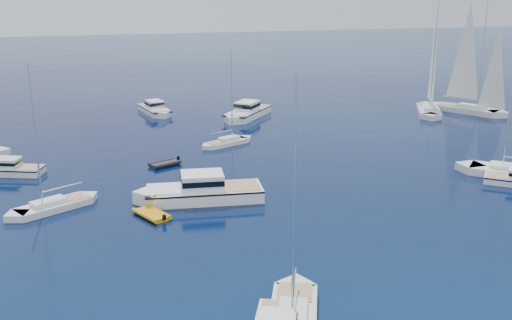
# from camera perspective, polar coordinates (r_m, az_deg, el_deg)

# --- Properties ---
(motor_cruiser_centre) EXTENTS (12.65, 4.90, 3.24)m
(motor_cruiser_centre) POSITION_cam_1_polar(r_m,az_deg,el_deg) (54.37, -5.32, -3.80)
(motor_cruiser_centre) COLOR white
(motor_cruiser_centre) RESTS_ON ground
(motor_cruiser_far_l) EXTENTS (8.58, 5.10, 2.16)m
(motor_cruiser_far_l) POSITION_cam_1_polar(r_m,az_deg,el_deg) (66.38, -22.50, -1.22)
(motor_cruiser_far_l) COLOR silver
(motor_cruiser_far_l) RESTS_ON ground
(motor_cruiser_distant) EXTENTS (9.83, 10.96, 2.97)m
(motor_cruiser_distant) POSITION_cam_1_polar(r_m,az_deg,el_deg) (86.60, -0.91, 4.03)
(motor_cruiser_distant) COLOR white
(motor_cruiser_distant) RESTS_ON ground
(motor_cruiser_horizon) EXTENTS (4.97, 9.71, 2.44)m
(motor_cruiser_horizon) POSITION_cam_1_polar(r_m,az_deg,el_deg) (90.57, -9.50, 4.37)
(motor_cruiser_horizon) COLOR white
(motor_cruiser_horizon) RESTS_ON ground
(sailboat_mid_l) EXTENTS (8.94, 6.48, 13.18)m
(sailboat_mid_l) POSITION_cam_1_polar(r_m,az_deg,el_deg) (54.81, -18.62, -4.47)
(sailboat_mid_l) COLOR silver
(sailboat_mid_l) RESTS_ON ground
(sailboat_centre) EXTENTS (7.87, 5.36, 11.48)m
(sailboat_centre) POSITION_cam_1_polar(r_m,az_deg,el_deg) (72.34, -2.74, 1.47)
(sailboat_centre) COLOR silver
(sailboat_centre) RESTS_ON ground
(sailboat_sails_r) EXTENTS (9.62, 12.13, 18.28)m
(sailboat_sails_r) POSITION_cam_1_polar(r_m,az_deg,el_deg) (95.31, 19.39, 4.26)
(sailboat_sails_r) COLOR silver
(sailboat_sails_r) RESTS_ON ground
(sailboat_sails_far) EXTENTS (7.61, 11.73, 16.98)m
(sailboat_sails_far) POSITION_cam_1_polar(r_m,az_deg,el_deg) (92.93, 16.00, 4.26)
(sailboat_sails_far) COLOR silver
(sailboat_sails_far) RESTS_ON ground
(tender_yellow) EXTENTS (3.52, 4.27, 0.95)m
(tender_yellow) POSITION_cam_1_polar(r_m,az_deg,el_deg) (51.18, -9.82, -5.31)
(tender_yellow) COLOR orange
(tender_yellow) RESTS_ON ground
(tender_grey_far) EXTENTS (3.90, 3.19, 0.95)m
(tender_grey_far) POSITION_cam_1_polar(r_m,az_deg,el_deg) (64.77, -8.62, -0.53)
(tender_grey_far) COLOR black
(tender_grey_far) RESTS_ON ground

